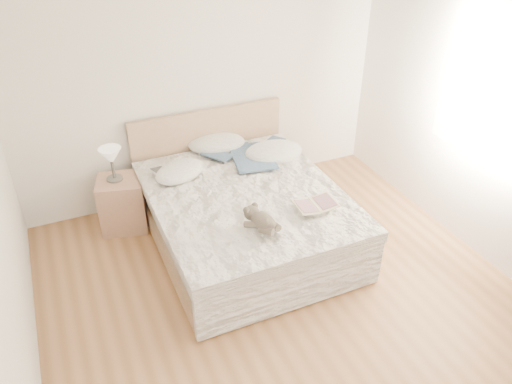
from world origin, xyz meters
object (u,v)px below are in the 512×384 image
bed (243,213)px  childrens_book (315,205)px  teddy_bear (263,228)px  photo_book (170,171)px  table_lamp (111,157)px  nightstand (123,203)px

bed → childrens_book: size_ratio=5.57×
childrens_book → teddy_bear: (-0.58, -0.14, 0.02)m
photo_book → childrens_book: same height
table_lamp → photo_book: (0.52, -0.18, -0.18)m
bed → nightstand: bed is taller
table_lamp → photo_book: bearing=-18.7°
table_lamp → teddy_bear: table_lamp is taller
table_lamp → childrens_book: (1.54, -1.29, -0.18)m
teddy_bear → photo_book: bearing=85.8°
bed → childrens_book: bearing=-50.6°
nightstand → teddy_bear: (0.93, -1.40, 0.37)m
childrens_book → teddy_bear: 0.59m
bed → table_lamp: bed is taller
nightstand → childrens_book: childrens_book is taller
childrens_book → table_lamp: bearing=143.0°
photo_book → teddy_bear: size_ratio=1.15×
nightstand → table_lamp: (-0.03, 0.03, 0.53)m
nightstand → teddy_bear: bearing=-56.4°
childrens_book → nightstand: bearing=143.0°
table_lamp → bed: bearing=-33.9°
nightstand → photo_book: (0.48, -0.15, 0.35)m
nightstand → teddy_bear: size_ratio=1.82×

